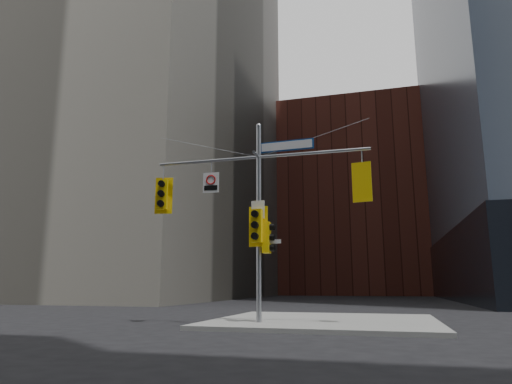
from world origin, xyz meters
The scene contains 13 objects.
ground centered at (0.00, 0.00, 0.00)m, with size 160.00×160.00×0.00m, color black.
sidewalk_corner centered at (2.00, 4.00, 0.07)m, with size 8.00×8.00×0.15m, color gray.
brick_midrise centered at (0.00, 58.00, 14.00)m, with size 26.00×20.00×28.00m, color brown.
signal_assembly centered at (0.00, 1.99, 4.42)m, with size 8.00×0.80×7.30m.
traffic_light_west_arm centered at (-3.84, 2.01, 4.80)m, with size 0.67×0.61×1.43m.
traffic_light_east_arm centered at (3.68, 1.99, 4.80)m, with size 0.65×0.57×1.37m.
traffic_light_pole_side centered at (0.33, 2.00, 3.04)m, with size 0.42×0.36×1.10m.
traffic_light_pole_front centered at (0.00, 1.73, 3.43)m, with size 0.68×0.54×1.43m.
street_sign_blade centered at (1.05, 2.00, 6.35)m, with size 2.00×0.13×0.39m.
regulatory_sign_arm centered at (-1.85, 1.97, 5.17)m, with size 0.61×0.09×0.76m.
regulatory_sign_pole centered at (0.00, 1.88, 4.00)m, with size 0.50×0.09×0.65m.
street_blade_ew centered at (0.45, 2.00, 2.89)m, with size 0.71×0.05×0.14m.
street_blade_ns centered at (0.00, 2.45, 2.81)m, with size 0.08×0.69×0.14m.
Camera 1 is at (4.28, -13.56, 1.40)m, focal length 32.00 mm.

